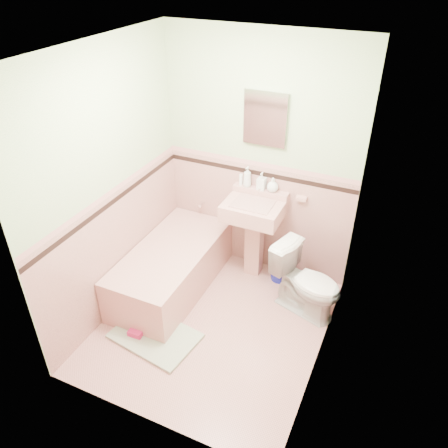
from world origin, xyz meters
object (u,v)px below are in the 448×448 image
at_px(soap_bottle_left, 247,177).
at_px(soap_bottle_right, 273,185).
at_px(bucket, 280,270).
at_px(toilet, 307,282).
at_px(sink, 253,240).
at_px(soap_bottle_mid, 262,181).
at_px(medicine_cabinet, 265,118).
at_px(shoe, 135,334).
at_px(bathtub, 172,269).

xyz_separation_m(soap_bottle_left, soap_bottle_right, (0.27, 0.00, -0.03)).
relative_size(soap_bottle_left, bucket, 0.92).
distance_m(toilet, bucket, 0.56).
bearing_deg(sink, soap_bottle_left, 129.84).
xyz_separation_m(sink, soap_bottle_right, (0.12, 0.18, 0.59)).
height_order(sink, soap_bottle_right, soap_bottle_right).
height_order(sink, toilet, sink).
height_order(soap_bottle_left, soap_bottle_mid, soap_bottle_left).
xyz_separation_m(medicine_cabinet, soap_bottle_right, (0.12, -0.03, -0.65)).
bearing_deg(bucket, shoe, -124.42).
relative_size(bathtub, soap_bottle_mid, 8.22).
bearing_deg(toilet, medicine_cabinet, 71.21).
bearing_deg(soap_bottle_right, toilet, -40.30).
bearing_deg(soap_bottle_left, toilet, -29.65).
distance_m(medicine_cabinet, toilet, 1.59).
relative_size(sink, soap_bottle_left, 4.27).
bearing_deg(shoe, medicine_cabinet, 65.08).
height_order(soap_bottle_right, bucket, soap_bottle_right).
bearing_deg(soap_bottle_mid, bucket, -22.47).
xyz_separation_m(soap_bottle_right, shoe, (-0.75, -1.49, -0.99)).
distance_m(bathtub, sink, 0.89).
bearing_deg(soap_bottle_left, medicine_cabinet, 11.30).
bearing_deg(toilet, bathtub, 117.63).
relative_size(medicine_cabinet, soap_bottle_mid, 2.77).
relative_size(soap_bottle_left, soap_bottle_right, 1.44).
height_order(medicine_cabinet, soap_bottle_mid, medicine_cabinet).
distance_m(sink, medicine_cabinet, 1.26).
height_order(soap_bottle_mid, bucket, soap_bottle_mid).
relative_size(soap_bottle_right, toilet, 0.21).
bearing_deg(soap_bottle_left, bucket, -15.31).
bearing_deg(soap_bottle_right, soap_bottle_left, 180.00).
bearing_deg(shoe, bucket, 53.10).
distance_m(soap_bottle_mid, bucket, 1.00).
distance_m(sink, bucket, 0.46).
height_order(bathtub, soap_bottle_left, soap_bottle_left).
relative_size(bathtub, soap_bottle_right, 10.15).
distance_m(soap_bottle_right, bucket, 0.96).
distance_m(soap_bottle_mid, shoe, 1.91).
distance_m(sink, soap_bottle_right, 0.63).
bearing_deg(bucket, sink, -169.93).
bearing_deg(medicine_cabinet, toilet, -36.48).
distance_m(soap_bottle_mid, toilet, 1.09).
xyz_separation_m(bathtub, bucket, (0.99, 0.58, -0.11)).
bearing_deg(sink, shoe, -115.60).
bearing_deg(soap_bottle_right, medicine_cabinet, 166.22).
xyz_separation_m(soap_bottle_mid, soap_bottle_right, (0.12, 0.00, -0.02)).
height_order(medicine_cabinet, bucket, medicine_cabinet).
bearing_deg(soap_bottle_mid, medicine_cabinet, 98.64).
distance_m(medicine_cabinet, bucket, 1.62).
distance_m(bathtub, bucket, 1.15).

